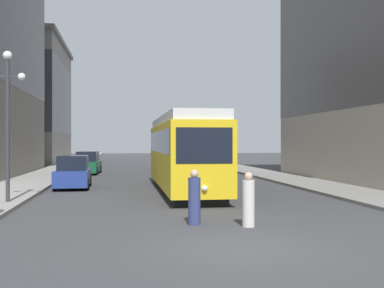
{
  "coord_description": "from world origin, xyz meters",
  "views": [
    {
      "loc": [
        -2.84,
        -11.13,
        2.57
      ],
      "look_at": [
        0.12,
        8.49,
        2.49
      ],
      "focal_mm": 44.49,
      "sensor_mm": 36.0,
      "label": 1
    }
  ],
  "objects_px": {
    "lamp_post_left_near": "(8,104)",
    "pedestrian_crossing_near": "(194,199)",
    "parked_car_left_mid": "(88,163)",
    "transit_bus": "(202,149)",
    "streetcar": "(183,151)",
    "parked_car_left_near": "(73,173)",
    "pedestrian_crossing_far": "(248,201)"
  },
  "relations": [
    {
      "from": "parked_car_left_mid",
      "to": "transit_bus",
      "type": "bearing_deg",
      "value": 12.49
    },
    {
      "from": "pedestrian_crossing_near",
      "to": "pedestrian_crossing_far",
      "type": "bearing_deg",
      "value": -38.52
    },
    {
      "from": "pedestrian_crossing_near",
      "to": "pedestrian_crossing_far",
      "type": "height_order",
      "value": "pedestrian_crossing_near"
    },
    {
      "from": "streetcar",
      "to": "pedestrian_crossing_far",
      "type": "relative_size",
      "value": 8.06
    },
    {
      "from": "pedestrian_crossing_far",
      "to": "lamp_post_left_near",
      "type": "distance_m",
      "value": 10.94
    },
    {
      "from": "pedestrian_crossing_far",
      "to": "parked_car_left_near",
      "type": "bearing_deg",
      "value": 96.41
    },
    {
      "from": "pedestrian_crossing_far",
      "to": "parked_car_left_mid",
      "type": "bearing_deg",
      "value": 84.75
    },
    {
      "from": "lamp_post_left_near",
      "to": "streetcar",
      "type": "bearing_deg",
      "value": 29.48
    },
    {
      "from": "pedestrian_crossing_far",
      "to": "lamp_post_left_near",
      "type": "bearing_deg",
      "value": 124.0
    },
    {
      "from": "parked_car_left_mid",
      "to": "pedestrian_crossing_far",
      "type": "height_order",
      "value": "parked_car_left_mid"
    },
    {
      "from": "transit_bus",
      "to": "parked_car_left_mid",
      "type": "bearing_deg",
      "value": -172.76
    },
    {
      "from": "lamp_post_left_near",
      "to": "transit_bus",
      "type": "bearing_deg",
      "value": 60.8
    },
    {
      "from": "parked_car_left_near",
      "to": "parked_car_left_mid",
      "type": "relative_size",
      "value": 0.89
    },
    {
      "from": "pedestrian_crossing_near",
      "to": "lamp_post_left_near",
      "type": "relative_size",
      "value": 0.28
    },
    {
      "from": "transit_bus",
      "to": "lamp_post_left_near",
      "type": "xyz_separation_m",
      "value": [
        -11.64,
        -20.82,
        2.18
      ]
    },
    {
      "from": "pedestrian_crossing_near",
      "to": "lamp_post_left_near",
      "type": "height_order",
      "value": "lamp_post_left_near"
    },
    {
      "from": "streetcar",
      "to": "parked_car_left_mid",
      "type": "relative_size",
      "value": 2.81
    },
    {
      "from": "parked_car_left_near",
      "to": "lamp_post_left_near",
      "type": "relative_size",
      "value": 0.69
    },
    {
      "from": "transit_bus",
      "to": "pedestrian_crossing_far",
      "type": "relative_size",
      "value": 7.22
    },
    {
      "from": "streetcar",
      "to": "parked_car_left_near",
      "type": "xyz_separation_m",
      "value": [
        -5.86,
        2.73,
        -1.26
      ]
    },
    {
      "from": "parked_car_left_near",
      "to": "pedestrian_crossing_near",
      "type": "relative_size",
      "value": 2.47
    },
    {
      "from": "parked_car_left_near",
      "to": "lamp_post_left_near",
      "type": "bearing_deg",
      "value": -105.78
    },
    {
      "from": "streetcar",
      "to": "pedestrian_crossing_near",
      "type": "height_order",
      "value": "streetcar"
    },
    {
      "from": "streetcar",
      "to": "pedestrian_crossing_near",
      "type": "xyz_separation_m",
      "value": [
        -0.95,
        -9.97,
        -1.3
      ]
    },
    {
      "from": "parked_car_left_mid",
      "to": "pedestrian_crossing_far",
      "type": "xyz_separation_m",
      "value": [
        6.48,
        -25.4,
        -0.07
      ]
    },
    {
      "from": "streetcar",
      "to": "transit_bus",
      "type": "distance_m",
      "value": 16.88
    },
    {
      "from": "transit_bus",
      "to": "lamp_post_left_near",
      "type": "relative_size",
      "value": 1.96
    },
    {
      "from": "streetcar",
      "to": "parked_car_left_near",
      "type": "bearing_deg",
      "value": 155.37
    },
    {
      "from": "streetcar",
      "to": "pedestrian_crossing_far",
      "type": "distance_m",
      "value": 10.67
    },
    {
      "from": "pedestrian_crossing_near",
      "to": "streetcar",
      "type": "bearing_deg",
      "value": 67.12
    },
    {
      "from": "lamp_post_left_near",
      "to": "pedestrian_crossing_near",
      "type": "bearing_deg",
      "value": -39.34
    },
    {
      "from": "parked_car_left_near",
      "to": "pedestrian_crossing_near",
      "type": "bearing_deg",
      "value": -69.69
    }
  ]
}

